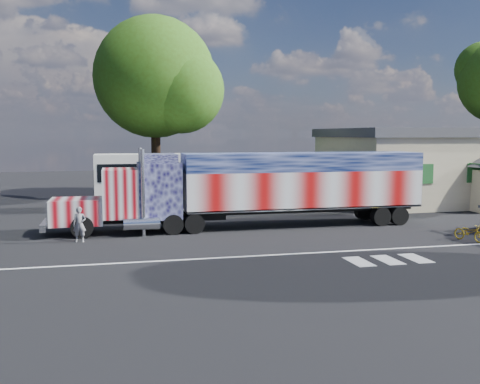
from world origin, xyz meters
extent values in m
plane|color=black|center=(0.00, 0.00, 0.00)|extent=(100.00, 100.00, 0.00)
cube|color=silver|center=(0.00, -3.00, 0.01)|extent=(30.00, 0.15, 0.01)
cube|color=silver|center=(2.80, -4.80, 0.01)|extent=(0.70, 1.60, 0.01)
cube|color=silver|center=(4.00, -4.80, 0.01)|extent=(0.70, 1.60, 0.01)
cube|color=silver|center=(5.20, -4.80, 0.01)|extent=(0.70, 1.60, 0.01)
cube|color=black|center=(-4.94, 3.40, 0.65)|extent=(8.41, 0.93, 0.28)
cube|color=#CE7A7F|center=(-7.94, 3.40, 1.12)|extent=(2.43, 2.06, 1.22)
cube|color=silver|center=(-9.20, 3.40, 1.12)|extent=(0.11, 1.78, 1.08)
cube|color=silver|center=(-9.38, 3.40, 0.51)|extent=(0.28, 2.34, 0.34)
cube|color=#CE7A7F|center=(-5.88, 3.40, 1.96)|extent=(1.68, 2.34, 2.34)
cube|color=black|center=(-6.67, 3.40, 2.38)|extent=(0.06, 1.96, 0.84)
cube|color=#4D4D7D|center=(-4.01, 3.40, 2.06)|extent=(2.06, 2.34, 2.71)
cube|color=#4D4D7D|center=(-4.01, 3.40, 3.60)|extent=(1.68, 2.24, 0.47)
cylinder|color=silver|center=(-4.85, 4.63, 2.06)|extent=(0.19, 0.19, 4.11)
cylinder|color=silver|center=(-4.85, 2.17, 2.06)|extent=(0.19, 0.19, 4.11)
cylinder|color=silver|center=(-4.94, 4.62, 0.61)|extent=(1.68, 0.62, 0.62)
cylinder|color=silver|center=(-4.94, 2.19, 0.61)|extent=(1.68, 0.62, 0.62)
cylinder|color=black|center=(-7.65, 2.37, 0.51)|extent=(1.03, 0.33, 1.03)
cylinder|color=black|center=(-7.65, 4.43, 0.51)|extent=(1.03, 0.33, 1.03)
cylinder|color=black|center=(-3.45, 2.42, 0.49)|extent=(0.97, 0.51, 0.97)
cylinder|color=black|center=(-3.45, 4.38, 0.49)|extent=(0.97, 0.51, 0.97)
cylinder|color=black|center=(-2.42, 2.42, 0.49)|extent=(0.97, 0.51, 0.97)
cylinder|color=black|center=(-2.42, 4.38, 0.49)|extent=(0.97, 0.51, 0.97)
cube|color=black|center=(3.47, 3.40, 0.89)|extent=(12.15, 1.03, 0.28)
cube|color=#DC7E7E|center=(3.47, 3.40, 1.96)|extent=(12.52, 2.43, 1.87)
cube|color=#404E84|center=(3.47, 3.40, 3.36)|extent=(12.52, 2.43, 0.93)
cube|color=silver|center=(3.47, 3.40, 1.03)|extent=(12.52, 2.43, 0.11)
cube|color=silver|center=(9.75, 3.40, 2.43)|extent=(0.04, 2.34, 2.71)
cylinder|color=black|center=(7.49, 2.42, 0.49)|extent=(0.97, 0.51, 0.97)
cylinder|color=black|center=(7.49, 4.38, 0.49)|extent=(0.97, 0.51, 0.97)
cylinder|color=black|center=(8.51, 2.42, 0.49)|extent=(0.97, 0.51, 0.97)
cylinder|color=black|center=(8.51, 4.38, 0.49)|extent=(0.97, 0.51, 0.97)
cube|color=silver|center=(-1.33, 11.85, 1.77)|extent=(12.13, 2.63, 3.54)
cube|color=black|center=(-1.33, 11.85, 2.43)|extent=(11.73, 2.69, 1.11)
cube|color=black|center=(-1.33, 11.85, 0.45)|extent=(12.13, 2.63, 0.25)
cube|color=black|center=(-7.39, 11.85, 1.92)|extent=(0.06, 2.33, 1.42)
cylinder|color=black|center=(-5.88, 10.58, 0.51)|extent=(1.01, 0.30, 1.01)
cylinder|color=black|center=(-5.88, 13.11, 0.51)|extent=(1.01, 0.30, 1.01)
cylinder|color=black|center=(1.71, 10.58, 0.51)|extent=(1.01, 0.30, 1.01)
cylinder|color=black|center=(1.71, 13.11, 0.51)|extent=(1.01, 0.30, 1.01)
cylinder|color=black|center=(2.62, 10.58, 0.51)|extent=(1.01, 0.30, 1.01)
cylinder|color=black|center=(2.62, 13.11, 0.51)|extent=(1.01, 0.30, 1.01)
cube|color=#1E5926|center=(12.00, 5.96, 2.40)|extent=(1.60, 0.08, 1.20)
cube|color=#1E5926|center=(16.00, 5.96, 2.40)|extent=(1.60, 0.08, 1.20)
imported|color=slate|center=(-7.71, 1.50, 0.79)|extent=(0.61, 0.44, 1.58)
imported|color=gold|center=(9.40, -2.29, 0.40)|extent=(1.04, 1.60, 0.80)
cylinder|color=black|center=(-3.07, 17.94, 3.62)|extent=(0.70, 0.70, 7.23)
sphere|color=#2E5C15|center=(-3.07, 17.94, 9.04)|extent=(9.04, 9.04, 9.04)
sphere|color=#2E5C15|center=(-1.27, 16.59, 8.01)|extent=(6.32, 6.32, 6.32)
sphere|color=#2E5C15|center=(-4.43, 19.30, 10.07)|extent=(5.87, 5.87, 5.87)
camera|label=1|loc=(-6.06, -23.05, 4.79)|focal=40.00mm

